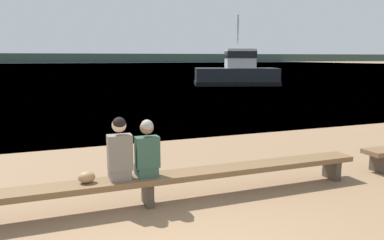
# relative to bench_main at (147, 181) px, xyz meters

# --- Properties ---
(water_surface) EXTENTS (240.00, 240.00, 0.00)m
(water_surface) POSITION_rel_bench_main_xyz_m (-0.10, 124.48, -0.40)
(water_surface) COLOR #386084
(water_surface) RESTS_ON ground
(far_shoreline) EXTENTS (600.00, 12.00, 4.06)m
(far_shoreline) POSITION_rel_bench_main_xyz_m (-0.10, 177.55, 1.63)
(far_shoreline) COLOR #384233
(far_shoreline) RESTS_ON ground
(bench_main) EXTENTS (8.15, 0.48, 0.48)m
(bench_main) POSITION_rel_bench_main_xyz_m (0.00, 0.00, 0.00)
(bench_main) COLOR brown
(bench_main) RESTS_ON ground
(person_left) EXTENTS (0.38, 0.40, 1.01)m
(person_left) POSITION_rel_bench_main_xyz_m (-0.44, -0.00, 0.54)
(person_left) COLOR #70665B
(person_left) RESTS_ON bench_main
(person_right) EXTENTS (0.38, 0.40, 0.95)m
(person_right) POSITION_rel_bench_main_xyz_m (0.00, 0.00, 0.51)
(person_right) COLOR #2D4C3D
(person_right) RESTS_ON bench_main
(shopping_bag) EXTENTS (0.26, 0.20, 0.18)m
(shopping_bag) POSITION_rel_bench_main_xyz_m (-0.95, 0.03, 0.17)
(shopping_bag) COLOR #9E754C
(shopping_bag) RESTS_ON bench_main
(tugboat_red) EXTENTS (7.97, 5.81, 5.97)m
(tugboat_red) POSITION_rel_bench_main_xyz_m (13.95, 23.59, 0.58)
(tugboat_red) COLOR black
(tugboat_red) RESTS_ON water_surface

